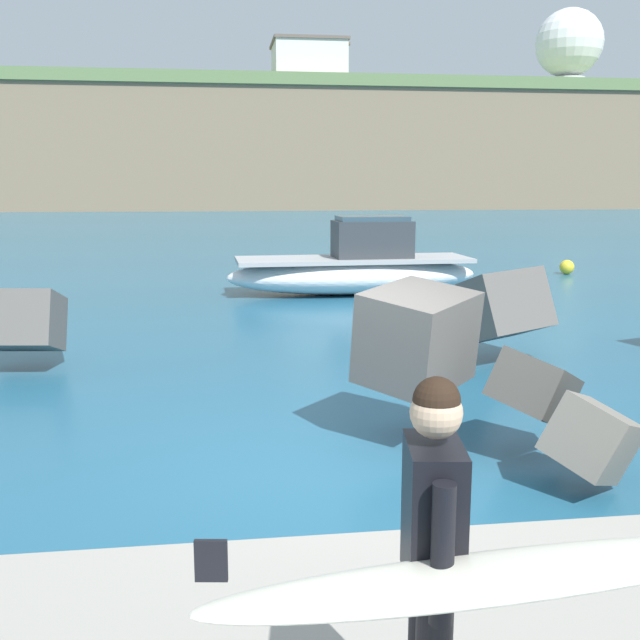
# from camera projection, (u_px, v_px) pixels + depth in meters

# --- Properties ---
(ground_plane) EXTENTS (400.00, 400.00, 0.00)m
(ground_plane) POSITION_uv_depth(u_px,v_px,m) (342.00, 469.00, 7.22)
(ground_plane) COLOR #235B7A
(breakwater_jetty) EXTENTS (32.88, 7.20, 2.62)m
(breakwater_jetty) POSITION_uv_depth(u_px,v_px,m) (334.00, 333.00, 8.81)
(breakwater_jetty) COLOR #4C4944
(breakwater_jetty) RESTS_ON ground
(surfer_with_board) EXTENTS (2.12, 1.29, 1.78)m
(surfer_with_board) POSITION_uv_depth(u_px,v_px,m) (444.00, 565.00, 2.90)
(surfer_with_board) COLOR black
(surfer_with_board) RESTS_ON walkway_path
(boat_near_right) EXTENTS (6.42, 2.18, 1.95)m
(boat_near_right) POSITION_uv_depth(u_px,v_px,m) (356.00, 269.00, 18.61)
(boat_near_right) COLOR white
(boat_near_right) RESTS_ON ground
(mooring_buoy_inner) EXTENTS (0.44, 0.44, 0.44)m
(mooring_buoy_inner) POSITION_uv_depth(u_px,v_px,m) (567.00, 267.00, 22.67)
(mooring_buoy_inner) COLOR yellow
(mooring_buoy_inner) RESTS_ON ground
(headland_bluff) EXTENTS (106.68, 33.11, 13.48)m
(headland_bluff) POSITION_uv_depth(u_px,v_px,m) (358.00, 150.00, 90.51)
(headland_bluff) COLOR #847056
(headland_bluff) RESTS_ON ground
(radar_dome) EXTENTS (8.69, 8.69, 11.64)m
(radar_dome) POSITION_uv_depth(u_px,v_px,m) (569.00, 47.00, 96.46)
(radar_dome) COLOR silver
(radar_dome) RESTS_ON headland_bluff
(station_building_west) EXTENTS (7.77, 7.52, 4.00)m
(station_building_west) POSITION_uv_depth(u_px,v_px,m) (308.00, 61.00, 78.33)
(station_building_west) COLOR silver
(station_building_west) RESTS_ON headland_bluff
(station_building_central) EXTENTS (7.69, 5.94, 5.70)m
(station_building_central) POSITION_uv_depth(u_px,v_px,m) (315.00, 70.00, 90.03)
(station_building_central) COLOR beige
(station_building_central) RESTS_ON headland_bluff
(station_building_east) EXTENTS (7.40, 4.50, 4.31)m
(station_building_east) POSITION_uv_depth(u_px,v_px,m) (311.00, 70.00, 85.31)
(station_building_east) COLOR beige
(station_building_east) RESTS_ON headland_bluff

